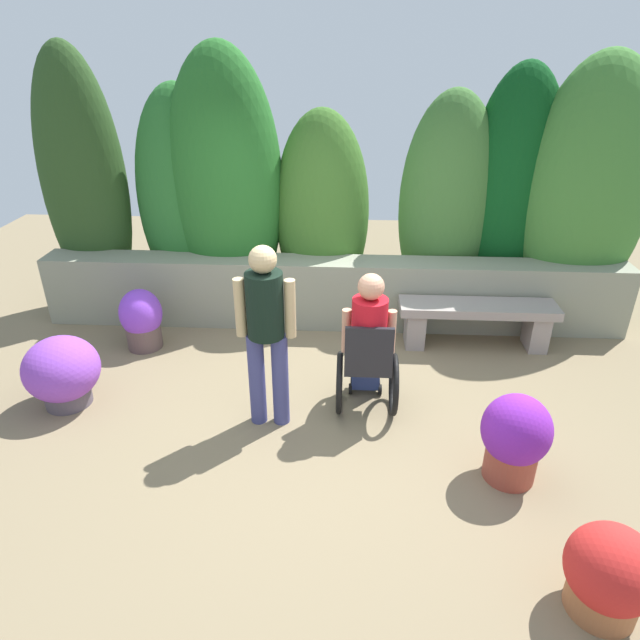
# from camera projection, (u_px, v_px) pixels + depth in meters

# --- Properties ---
(ground_plane) EXTENTS (12.20, 12.20, 0.00)m
(ground_plane) POSITION_uv_depth(u_px,v_px,m) (324.00, 416.00, 4.89)
(ground_plane) COLOR #7D6C50
(stone_retaining_wall) EXTENTS (6.62, 0.42, 0.79)m
(stone_retaining_wall) POSITION_uv_depth(u_px,v_px,m) (332.00, 292.00, 6.33)
(stone_retaining_wall) COLOR gray
(stone_retaining_wall) RESTS_ON ground
(hedge_backdrop) EXTENTS (6.90, 1.07, 3.03)m
(hedge_backdrop) POSITION_uv_depth(u_px,v_px,m) (355.00, 195.00, 6.31)
(hedge_backdrop) COLOR #29471E
(hedge_backdrop) RESTS_ON ground
(stone_bench) EXTENTS (1.66, 0.40, 0.50)m
(stone_bench) POSITION_uv_depth(u_px,v_px,m) (477.00, 318.00, 5.88)
(stone_bench) COLOR gray
(stone_bench) RESTS_ON ground
(person_in_wheelchair) EXTENTS (0.53, 0.66, 1.33)m
(person_in_wheelchair) POSITION_uv_depth(u_px,v_px,m) (368.00, 348.00, 4.73)
(person_in_wheelchair) COLOR black
(person_in_wheelchair) RESTS_ON ground
(person_standing_companion) EXTENTS (0.49, 0.30, 1.62)m
(person_standing_companion) POSITION_uv_depth(u_px,v_px,m) (266.00, 327.00, 4.41)
(person_standing_companion) COLOR #3E4179
(person_standing_companion) RESTS_ON ground
(flower_pot_purple_near) EXTENTS (0.66, 0.66, 0.66)m
(flower_pot_purple_near) POSITION_uv_depth(u_px,v_px,m) (62.00, 372.00, 4.92)
(flower_pot_purple_near) COLOR #514752
(flower_pot_purple_near) RESTS_ON ground
(flower_pot_terracotta_by_wall) EXTENTS (0.45, 0.45, 0.67)m
(flower_pot_terracotta_by_wall) POSITION_uv_depth(u_px,v_px,m) (142.00, 319.00, 5.86)
(flower_pot_terracotta_by_wall) COLOR brown
(flower_pot_terracotta_by_wall) RESTS_ON ground
(flower_pot_red_accent) EXTENTS (0.51, 0.51, 0.71)m
(flower_pot_red_accent) POSITION_uv_depth(u_px,v_px,m) (515.00, 437.00, 4.04)
(flower_pot_red_accent) COLOR #9A4232
(flower_pot_red_accent) RESTS_ON ground
(flower_pot_small_foreground) EXTENTS (0.51, 0.51, 0.59)m
(flower_pot_small_foreground) POSITION_uv_depth(u_px,v_px,m) (609.00, 574.00, 3.10)
(flower_pot_small_foreground) COLOR #A45F39
(flower_pot_small_foreground) RESTS_ON ground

